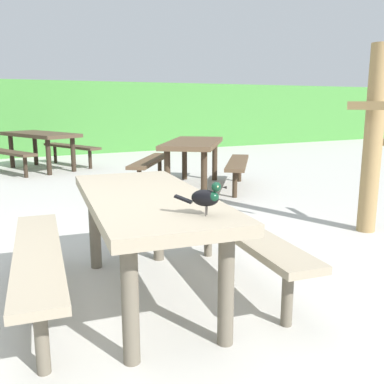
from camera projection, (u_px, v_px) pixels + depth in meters
ground_plane at (101, 316)px, 2.73m from camera, size 60.00×60.00×0.00m
picnic_table_foreground at (147, 221)px, 2.86m from camera, size 1.90×1.92×0.74m
bird_grackle at (207, 197)px, 2.26m from camera, size 0.23×0.21×0.18m
picnic_table_mid_left at (193, 153)px, 6.73m from camera, size 2.37×2.37×0.74m
picnic_table_far_centre at (41, 142)px, 8.54m from camera, size 2.20×2.21×0.74m
stalk_post_right_side at (373, 140)px, 4.34m from camera, size 0.63×0.41×1.90m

